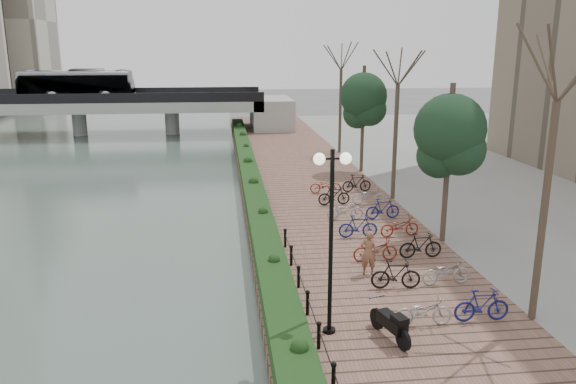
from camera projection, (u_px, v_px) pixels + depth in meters
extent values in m
cube|color=#3F4F4A|center=(7.00, 181.00, 36.36)|extent=(30.00, 130.00, 0.02)
cube|color=brown|center=(315.00, 198.00, 31.22)|extent=(8.00, 75.00, 0.50)
cube|color=#133312|center=(251.00, 180.00, 33.11)|extent=(1.10, 56.00, 0.60)
cylinder|color=black|center=(333.00, 379.00, 12.97)|extent=(0.10, 0.10, 0.70)
cylinder|color=black|center=(319.00, 337.00, 14.90)|extent=(0.10, 0.10, 0.70)
cylinder|color=black|center=(308.00, 304.00, 16.82)|extent=(0.10, 0.10, 0.70)
cylinder|color=black|center=(299.00, 278.00, 18.75)|extent=(0.10, 0.10, 0.70)
cylinder|color=black|center=(291.00, 256.00, 20.67)|extent=(0.10, 0.10, 0.70)
cylinder|color=black|center=(285.00, 239.00, 22.60)|extent=(0.10, 0.10, 0.70)
cylinder|color=black|center=(331.00, 244.00, 15.23)|extent=(0.12, 0.12, 5.23)
cylinder|color=black|center=(333.00, 159.00, 14.64)|extent=(0.70, 0.06, 0.06)
sphere|color=white|center=(319.00, 159.00, 14.60)|extent=(0.32, 0.32, 0.32)
sphere|color=white|center=(346.00, 158.00, 14.68)|extent=(0.32, 0.32, 0.32)
imported|color=brown|center=(368.00, 253.00, 19.74)|extent=(0.64, 0.47, 1.62)
imported|color=#9C9EA1|center=(422.00, 310.00, 16.20)|extent=(0.60, 1.71, 0.90)
imported|color=black|center=(395.00, 274.00, 18.69)|extent=(0.47, 1.66, 1.00)
imported|color=maroon|center=(374.00, 249.00, 21.21)|extent=(0.60, 1.72, 0.90)
imported|color=navy|center=(358.00, 226.00, 23.70)|extent=(0.47, 1.66, 1.00)
imported|color=#9C9EA1|center=(345.00, 211.00, 26.21)|extent=(0.60, 1.71, 0.90)
imported|color=black|center=(334.00, 196.00, 28.70)|extent=(0.47, 1.66, 1.00)
imported|color=maroon|center=(325.00, 185.00, 31.22)|extent=(0.60, 1.72, 0.90)
imported|color=navy|center=(482.00, 305.00, 16.39)|extent=(0.47, 1.66, 1.00)
imported|color=#9C9EA1|center=(447.00, 273.00, 18.91)|extent=(0.60, 1.71, 0.90)
imported|color=black|center=(420.00, 245.00, 21.40)|extent=(0.47, 1.66, 1.00)
imported|color=maroon|center=(399.00, 226.00, 23.91)|extent=(0.60, 1.71, 0.90)
imported|color=navy|center=(383.00, 208.00, 26.40)|extent=(0.47, 1.66, 1.00)
imported|color=#9C9EA1|center=(368.00, 196.00, 28.92)|extent=(0.60, 1.71, 0.90)
imported|color=black|center=(357.00, 183.00, 31.41)|extent=(0.47, 1.66, 1.00)
cube|color=#969792|center=(78.00, 105.00, 54.87)|extent=(36.00, 8.00, 1.00)
cube|color=black|center=(66.00, 99.00, 50.89)|extent=(36.00, 0.15, 0.90)
cube|color=black|center=(86.00, 92.00, 58.40)|extent=(36.00, 0.15, 0.90)
cylinder|color=#969792|center=(79.00, 123.00, 55.30)|extent=(1.40, 1.40, 2.50)
cylinder|color=#969792|center=(172.00, 122.00, 56.32)|extent=(1.40, 1.40, 2.50)
imported|color=silver|center=(77.00, 84.00, 54.39)|extent=(2.52, 10.77, 3.00)
cube|color=#BBB09C|center=(5.00, 21.00, 84.20)|extent=(12.00, 12.00, 24.00)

